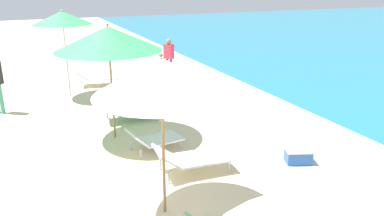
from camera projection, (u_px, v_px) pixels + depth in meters
name	position (u px, v px, depth m)	size (l,w,h in m)	color
umbrella_second	(161.00, 77.00, 5.59)	(2.08, 2.08, 2.65)	olive
lounger_second_shoreside	(192.00, 157.00, 7.51)	(1.57, 0.80, 0.60)	white
umbrella_third	(108.00, 38.00, 8.54)	(2.43, 2.43, 2.74)	olive
lounger_third_shoreside	(129.00, 110.00, 10.37)	(1.63, 0.84, 0.53)	#4CA572
lounger_third_inland	(154.00, 139.00, 8.53)	(1.28, 0.79, 0.53)	white
umbrella_farthest	(62.00, 18.00, 11.77)	(1.84, 1.84, 2.81)	silver
lounger_farthest_shoreside	(97.00, 77.00, 13.78)	(1.65, 0.98, 0.61)	white
person_walking_near	(169.00, 54.00, 14.82)	(0.39, 0.42, 1.51)	#334CB2
cooler_box	(298.00, 156.00, 7.96)	(0.62, 0.52, 0.31)	#2659B2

